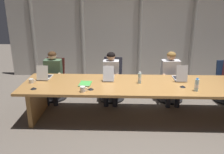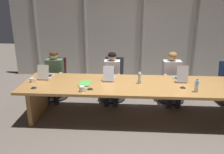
% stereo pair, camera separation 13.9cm
% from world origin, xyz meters
% --- Properties ---
extents(ground_plane, '(15.14, 15.14, 0.00)m').
position_xyz_m(ground_plane, '(0.00, 0.00, 0.00)').
color(ground_plane, '#6B6056').
extents(conference_table, '(4.79, 1.18, 0.72)m').
position_xyz_m(conference_table, '(0.00, 0.00, 0.60)').
color(conference_table, '#B77F42').
rests_on(conference_table, ground_plane).
extents(curtain_backdrop, '(7.57, 0.17, 2.85)m').
position_xyz_m(curtain_backdrop, '(-0.00, 2.67, 1.42)').
color(curtain_backdrop, beige).
rests_on(curtain_backdrop, ground_plane).
extents(laptop_left_end, '(0.24, 0.40, 0.31)m').
position_xyz_m(laptop_left_end, '(-2.04, 0.26, 0.78)').
color(laptop_left_end, beige).
rests_on(laptop_left_end, conference_table).
extents(laptop_left_mid, '(0.22, 0.44, 0.31)m').
position_xyz_m(laptop_left_mid, '(-0.72, 0.27, 0.78)').
color(laptop_left_mid, '#BCBCC1').
rests_on(laptop_left_mid, conference_table).
extents(laptop_center, '(0.23, 0.41, 0.34)m').
position_xyz_m(laptop_center, '(0.72, 0.27, 0.79)').
color(laptop_center, '#BCBCC1').
rests_on(laptop_center, conference_table).
extents(office_chair_left_end, '(0.60, 0.61, 0.95)m').
position_xyz_m(office_chair_left_end, '(-2.06, 0.95, 0.36)').
color(office_chair_left_end, '#511E19').
rests_on(office_chair_left_end, ground_plane).
extents(office_chair_left_mid, '(0.60, 0.60, 0.97)m').
position_xyz_m(office_chair_left_mid, '(-0.68, 0.95, 0.37)').
color(office_chair_left_mid, '#2D2D38').
rests_on(office_chair_left_mid, ground_plane).
extents(office_chair_center, '(0.60, 0.60, 0.92)m').
position_xyz_m(office_chair_center, '(0.69, 0.95, 0.35)').
color(office_chair_center, '#511E19').
rests_on(office_chair_center, ground_plane).
extents(person_left_end, '(0.40, 0.55, 1.15)m').
position_xyz_m(person_left_end, '(-2.03, 0.79, 0.66)').
color(person_left_end, '#4C6B4C').
rests_on(person_left_end, ground_plane).
extents(person_left_mid, '(0.36, 0.55, 1.15)m').
position_xyz_m(person_left_mid, '(-0.70, 0.78, 0.65)').
color(person_left_mid, silver).
rests_on(person_left_mid, ground_plane).
extents(person_center, '(0.43, 0.57, 1.17)m').
position_xyz_m(person_center, '(0.66, 0.79, 0.67)').
color(person_center, silver).
rests_on(person_center, ground_plane).
extents(water_bottle_primary, '(0.07, 0.07, 0.23)m').
position_xyz_m(water_bottle_primary, '(-0.11, 0.04, 0.83)').
color(water_bottle_primary, silver).
rests_on(water_bottle_primary, conference_table).
extents(water_bottle_secondary, '(0.07, 0.07, 0.24)m').
position_xyz_m(water_bottle_secondary, '(0.88, -0.33, 0.83)').
color(water_bottle_secondary, silver).
rests_on(water_bottle_secondary, conference_table).
extents(coffee_mug_near, '(0.14, 0.09, 0.10)m').
position_xyz_m(coffee_mug_near, '(-1.15, -0.44, 0.77)').
color(coffee_mug_near, white).
rests_on(coffee_mug_near, conference_table).
extents(coffee_mug_far, '(0.13, 0.09, 0.09)m').
position_xyz_m(coffee_mug_far, '(-2.22, -0.03, 0.76)').
color(coffee_mug_far, white).
rests_on(coffee_mug_far, conference_table).
extents(conference_mic_left_side, '(0.11, 0.11, 0.03)m').
position_xyz_m(conference_mic_left_side, '(-2.07, -0.34, 0.74)').
color(conference_mic_left_side, black).
rests_on(conference_mic_left_side, conference_table).
extents(conference_mic_middle, '(0.11, 0.11, 0.03)m').
position_xyz_m(conference_mic_middle, '(0.69, -0.15, 0.74)').
color(conference_mic_middle, black).
rests_on(conference_mic_middle, conference_table).
extents(conference_mic_right_side, '(0.11, 0.11, 0.03)m').
position_xyz_m(conference_mic_right_side, '(-1.02, -0.33, 0.74)').
color(conference_mic_right_side, black).
rests_on(conference_mic_right_side, conference_table).
extents(spiral_notepad, '(0.24, 0.32, 0.03)m').
position_xyz_m(spiral_notepad, '(-1.16, -0.05, 0.73)').
color(spiral_notepad, '#4CB74C').
rests_on(spiral_notepad, conference_table).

